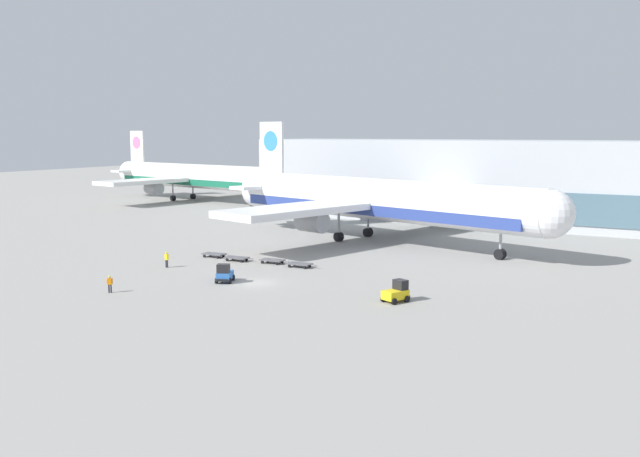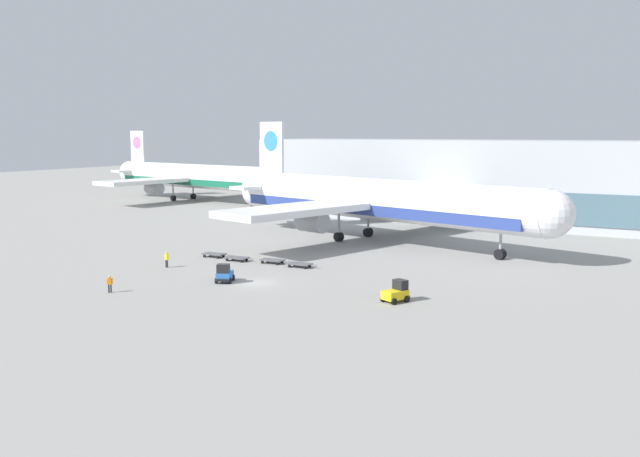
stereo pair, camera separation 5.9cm
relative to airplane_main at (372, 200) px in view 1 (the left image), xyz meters
name	(u,v)px [view 1 (the left image)]	position (x,y,z in m)	size (l,w,h in m)	color
ground_plane	(255,283)	(1.78, -31.32, -5.84)	(400.00, 400.00, 0.00)	gray
terminal_building	(509,182)	(11.26, 30.18, 1.15)	(90.00, 18.20, 14.00)	#B2B7BC
airplane_main	(372,200)	(0.00, 0.00, 0.00)	(56.91, 48.45, 17.00)	white
airplane_distant	(192,177)	(-61.04, 34.19, -0.47)	(53.11, 44.75, 15.63)	white
baggage_tug_foreground	(224,274)	(-1.21, -32.54, -4.96)	(2.40, 2.80, 2.00)	#2D66B7
baggage_tug_mid	(397,292)	(17.66, -31.55, -4.96)	(2.36, 2.79, 2.00)	yellow
baggage_dolly_lead	(214,254)	(-11.42, -21.27, -5.45)	(3.74, 1.65, 0.48)	#56565B
baggage_dolly_second	(237,258)	(-7.39, -21.97, -5.45)	(3.74, 1.65, 0.48)	#56565B
baggage_dolly_third	(272,260)	(-2.79, -21.21, -5.45)	(3.74, 1.65, 0.48)	#56565B
baggage_dolly_trail	(300,264)	(1.26, -21.68, -5.45)	(3.74, 1.65, 0.48)	#56565B
ground_crew_near	(110,283)	(-7.92, -41.88, -4.85)	(0.47, 0.39, 1.69)	black
ground_crew_far	(167,258)	(-11.92, -29.32, -4.74)	(0.57, 0.25, 1.85)	black
traffic_cone_near	(224,273)	(-3.27, -29.95, -5.48)	(0.40, 0.40, 0.74)	black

